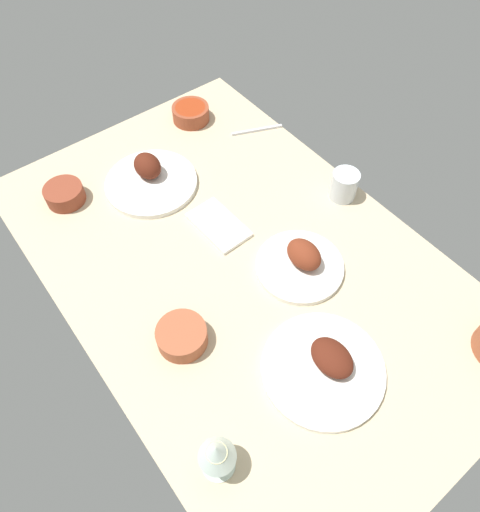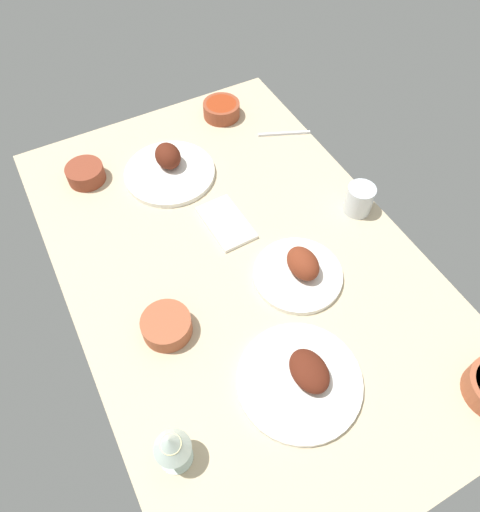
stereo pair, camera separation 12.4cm
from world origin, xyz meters
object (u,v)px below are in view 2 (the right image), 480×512
plate_far_side (302,378)px  bowl_potatoes (167,325)px  water_tumbler (359,199)px  fork_loose (284,133)px  wine_glass (171,445)px  folded_napkin (226,223)px  bowl_sauce (221,109)px  bowl_onions (85,173)px  plate_near_viewer (300,271)px  plate_center_main (169,168)px

plate_far_side → bowl_potatoes: 33.94cm
plate_far_side → water_tumbler: size_ratio=3.25×
bowl_potatoes → fork_loose: size_ratio=0.70×
wine_glass → folded_napkin: bearing=-36.4°
plate_far_side → bowl_sauce: plate_far_side is taller
bowl_potatoes → bowl_onions: bearing=1.6°
water_tumbler → folded_napkin: bearing=70.2°
plate_near_viewer → wine_glass: bearing=119.5°
fork_loose → folded_napkin: bearing=59.2°
wine_glass → fork_loose: 105.08cm
plate_near_viewer → water_tumbler: (11.62, -27.04, 2.14)cm
plate_near_viewer → folded_napkin: plate_near_viewer is taller
plate_center_main → folded_napkin: 27.20cm
plate_near_viewer → folded_napkin: 26.17cm
folded_napkin → plate_center_main: bearing=12.8°
bowl_sauce → wine_glass: (-94.36, 58.06, 7.16)cm
wine_glass → water_tumbler: wine_glass is taller
plate_near_viewer → water_tumbler: water_tumbler is taller
bowl_potatoes → fork_loose: (48.31, -62.27, -2.34)cm
folded_napkin → fork_loose: size_ratio=1.04×
plate_near_viewer → bowl_sauce: bearing=-9.7°
fork_loose → plate_far_side: bearing=84.5°
bowl_onions → wine_glass: wine_glass is taller
plate_far_side → bowl_onions: plate_far_side is taller
wine_glass → plate_near_viewer: bearing=-60.5°
bowl_onions → folded_napkin: size_ratio=0.63×
bowl_potatoes → water_tumbler: size_ratio=1.38×
bowl_sauce → water_tumbler: size_ratio=1.41×
bowl_sauce → wine_glass: wine_glass is taller
bowl_sauce → bowl_potatoes: bearing=144.1°
bowl_sauce → plate_far_side: bearing=164.0°
bowl_potatoes → fork_loose: bowl_potatoes is taller
plate_near_viewer → fork_loose: size_ratio=1.35×
wine_glass → plate_center_main: bearing=-22.1°
plate_center_main → bowl_sauce: (17.11, -26.62, 0.74)cm
folded_napkin → fork_loose: 42.73cm
bowl_sauce → water_tumbler: (-56.51, -15.37, 1.62)cm
plate_far_side → plate_near_viewer: 28.75cm
water_tumbler → wine_glass: bearing=117.3°
plate_far_side → bowl_potatoes: plate_far_side is taller
plate_center_main → plate_near_viewer: size_ratio=1.19×
bowl_potatoes → water_tumbler: water_tumbler is taller
plate_near_viewer → bowl_potatoes: (1.41, 36.66, 0.49)cm
bowl_potatoes → bowl_sauce: bearing=-35.9°
plate_far_side → plate_center_main: size_ratio=1.03×
bowl_sauce → fork_loose: (-18.42, -13.94, -2.37)cm
water_tumbler → bowl_sauce: bearing=15.2°
plate_far_side → plate_center_main: 75.62cm
wine_glass → water_tumbler: 82.79cm
plate_near_viewer → bowl_potatoes: size_ratio=1.93×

